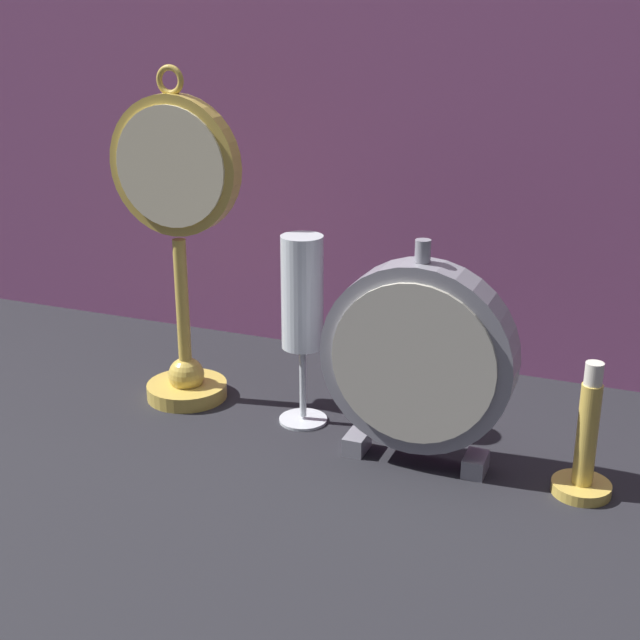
{
  "coord_description": "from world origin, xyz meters",
  "views": [
    {
      "loc": [
        0.29,
        -0.65,
        0.41
      ],
      "look_at": [
        0.0,
        0.08,
        0.13
      ],
      "focal_mm": 50.0,
      "sensor_mm": 36.0,
      "label": 1
    }
  ],
  "objects_px": {
    "pocket_watch_on_stand": "(178,239)",
    "brass_candlestick": "(585,453)",
    "champagne_flute": "(302,306)",
    "mantel_clock_silver": "(418,359)"
  },
  "relations": [
    {
      "from": "mantel_clock_silver",
      "to": "champagne_flute",
      "type": "height_order",
      "value": "mantel_clock_silver"
    },
    {
      "from": "pocket_watch_on_stand",
      "to": "champagne_flute",
      "type": "height_order",
      "value": "pocket_watch_on_stand"
    },
    {
      "from": "champagne_flute",
      "to": "brass_candlestick",
      "type": "distance_m",
      "value": 0.3
    },
    {
      "from": "pocket_watch_on_stand",
      "to": "brass_candlestick",
      "type": "xyz_separation_m",
      "value": [
        0.42,
        -0.05,
        -0.14
      ]
    },
    {
      "from": "pocket_watch_on_stand",
      "to": "mantel_clock_silver",
      "type": "xyz_separation_m",
      "value": [
        0.27,
        -0.05,
        -0.07
      ]
    },
    {
      "from": "pocket_watch_on_stand",
      "to": "mantel_clock_silver",
      "type": "height_order",
      "value": "pocket_watch_on_stand"
    },
    {
      "from": "mantel_clock_silver",
      "to": "champagne_flute",
      "type": "xyz_separation_m",
      "value": [
        -0.13,
        0.04,
        0.02
      ]
    },
    {
      "from": "mantel_clock_silver",
      "to": "brass_candlestick",
      "type": "bearing_deg",
      "value": 0.65
    },
    {
      "from": "pocket_watch_on_stand",
      "to": "brass_candlestick",
      "type": "bearing_deg",
      "value": -6.31
    },
    {
      "from": "pocket_watch_on_stand",
      "to": "brass_candlestick",
      "type": "relative_size",
      "value": 2.83
    }
  ]
}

